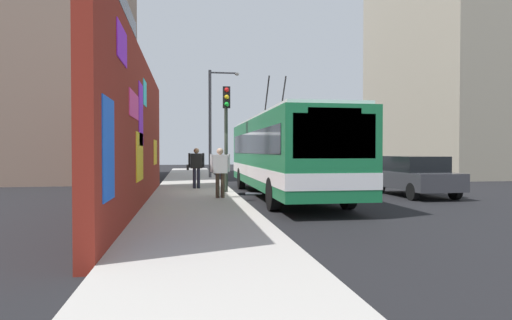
{
  "coord_description": "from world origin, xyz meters",
  "views": [
    {
      "loc": [
        -17.36,
        1.91,
        1.78
      ],
      "look_at": [
        2.6,
        -1.32,
        1.37
      ],
      "focal_mm": 30.2,
      "sensor_mm": 36.0,
      "label": 1
    }
  ],
  "objects_px": {
    "pedestrian_at_curb": "(220,168)",
    "traffic_light": "(226,121)",
    "city_bus": "(283,152)",
    "parked_car_white": "(356,169)",
    "street_lamp": "(214,116)",
    "pedestrian_midblock": "(196,164)",
    "parked_car_dark_gray": "(414,175)"
  },
  "relations": [
    {
      "from": "parked_car_dark_gray",
      "to": "pedestrian_midblock",
      "type": "height_order",
      "value": "pedestrian_midblock"
    },
    {
      "from": "parked_car_white",
      "to": "traffic_light",
      "type": "height_order",
      "value": "traffic_light"
    },
    {
      "from": "pedestrian_midblock",
      "to": "pedestrian_at_curb",
      "type": "bearing_deg",
      "value": -169.52
    },
    {
      "from": "traffic_light",
      "to": "pedestrian_at_curb",
      "type": "bearing_deg",
      "value": 168.58
    },
    {
      "from": "parked_car_white",
      "to": "traffic_light",
      "type": "bearing_deg",
      "value": 122.94
    },
    {
      "from": "city_bus",
      "to": "traffic_light",
      "type": "height_order",
      "value": "city_bus"
    },
    {
      "from": "city_bus",
      "to": "pedestrian_at_curb",
      "type": "distance_m",
      "value": 2.9
    },
    {
      "from": "city_bus",
      "to": "pedestrian_midblock",
      "type": "xyz_separation_m",
      "value": [
        2.73,
        3.29,
        -0.54
      ]
    },
    {
      "from": "parked_car_white",
      "to": "parked_car_dark_gray",
      "type": "bearing_deg",
      "value": -180.0
    },
    {
      "from": "pedestrian_at_curb",
      "to": "pedestrian_midblock",
      "type": "xyz_separation_m",
      "value": [
        4.0,
        0.74,
        0.02
      ]
    },
    {
      "from": "parked_car_white",
      "to": "traffic_light",
      "type": "relative_size",
      "value": 1.01
    },
    {
      "from": "city_bus",
      "to": "parked_car_white",
      "type": "bearing_deg",
      "value": -43.46
    },
    {
      "from": "parked_car_dark_gray",
      "to": "street_lamp",
      "type": "height_order",
      "value": "street_lamp"
    },
    {
      "from": "city_bus",
      "to": "parked_car_dark_gray",
      "type": "distance_m",
      "value": 5.3
    },
    {
      "from": "pedestrian_midblock",
      "to": "traffic_light",
      "type": "relative_size",
      "value": 0.42
    },
    {
      "from": "pedestrian_midblock",
      "to": "street_lamp",
      "type": "bearing_deg",
      "value": -8.93
    },
    {
      "from": "parked_car_dark_gray",
      "to": "street_lamp",
      "type": "distance_m",
      "value": 13.74
    },
    {
      "from": "parked_car_white",
      "to": "pedestrian_at_curb",
      "type": "distance_m",
      "value": 10.29
    },
    {
      "from": "pedestrian_midblock",
      "to": "traffic_light",
      "type": "height_order",
      "value": "traffic_light"
    },
    {
      "from": "city_bus",
      "to": "street_lamp",
      "type": "xyz_separation_m",
      "value": [
        10.75,
        2.03,
        2.27
      ]
    },
    {
      "from": "city_bus",
      "to": "pedestrian_midblock",
      "type": "bearing_deg",
      "value": 50.29
    },
    {
      "from": "pedestrian_at_curb",
      "to": "traffic_light",
      "type": "height_order",
      "value": "traffic_light"
    },
    {
      "from": "parked_car_dark_gray",
      "to": "pedestrian_at_curb",
      "type": "xyz_separation_m",
      "value": [
        -0.76,
        7.75,
        0.35
      ]
    },
    {
      "from": "city_bus",
      "to": "pedestrian_at_curb",
      "type": "xyz_separation_m",
      "value": [
        -1.26,
        2.55,
        -0.56
      ]
    },
    {
      "from": "parked_car_white",
      "to": "pedestrian_at_curb",
      "type": "height_order",
      "value": "pedestrian_at_curb"
    },
    {
      "from": "parked_car_white",
      "to": "street_lamp",
      "type": "height_order",
      "value": "street_lamp"
    },
    {
      "from": "pedestrian_at_curb",
      "to": "traffic_light",
      "type": "relative_size",
      "value": 0.42
    },
    {
      "from": "traffic_light",
      "to": "parked_car_white",
      "type": "bearing_deg",
      "value": -57.06
    },
    {
      "from": "parked_car_white",
      "to": "pedestrian_midblock",
      "type": "distance_m",
      "value": 8.93
    },
    {
      "from": "parked_car_white",
      "to": "street_lamp",
      "type": "distance_m",
      "value": 9.49
    },
    {
      "from": "pedestrian_at_curb",
      "to": "street_lamp",
      "type": "distance_m",
      "value": 12.35
    },
    {
      "from": "parked_car_dark_gray",
      "to": "parked_car_white",
      "type": "xyz_separation_m",
      "value": [
        5.99,
        0.0,
        0.0
      ]
    }
  ]
}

